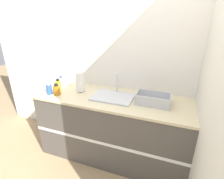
{
  "coord_description": "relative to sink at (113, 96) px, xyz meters",
  "views": [
    {
      "loc": [
        0.68,
        -1.54,
        1.84
      ],
      "look_at": [
        -0.0,
        0.3,
        1.02
      ],
      "focal_mm": 28.0,
      "sensor_mm": 36.0,
      "label": 1
    }
  ],
  "objects": [
    {
      "name": "wall_right",
      "position": [
        1.0,
        0.0,
        0.38
      ],
      "size": [
        0.06,
        2.67,
        2.6
      ],
      "color": "beige",
      "rests_on": "ground_plane"
    },
    {
      "name": "ground_plane",
      "position": [
        0.0,
        -0.33,
        -0.92
      ],
      "size": [
        12.0,
        12.0,
        0.0
      ],
      "primitive_type": "plane",
      "color": "tan"
    },
    {
      "name": "bottle_yellow",
      "position": [
        -0.79,
        -0.02,
        0.05
      ],
      "size": [
        0.08,
        0.08,
        0.16
      ],
      "color": "yellow",
      "rests_on": "counter_cabinet"
    },
    {
      "name": "bottle_blue",
      "position": [
        -0.81,
        -0.19,
        0.05
      ],
      "size": [
        0.07,
        0.07,
        0.16
      ],
      "color": "#2D56B7",
      "rests_on": "counter_cabinet"
    },
    {
      "name": "dish_rack",
      "position": [
        0.5,
        -0.0,
        0.03
      ],
      "size": [
        0.39,
        0.22,
        0.12
      ],
      "color": "#B7BABF",
      "rests_on": "counter_cabinet"
    },
    {
      "name": "bottle_amber",
      "position": [
        -0.71,
        -0.17,
        0.05
      ],
      "size": [
        0.09,
        0.09,
        0.15
      ],
      "color": "#B26B19",
      "rests_on": "counter_cabinet"
    },
    {
      "name": "counter_cabinet",
      "position": [
        0.0,
        0.0,
        -0.47
      ],
      "size": [
        1.97,
        0.69,
        0.9
      ],
      "color": "#514C47",
      "rests_on": "ground_plane"
    },
    {
      "name": "paper_towel_roll",
      "position": [
        -0.47,
        0.03,
        0.12
      ],
      "size": [
        0.11,
        0.11,
        0.27
      ],
      "color": "#4C4C51",
      "rests_on": "counter_cabinet"
    },
    {
      "name": "sink",
      "position": [
        0.0,
        0.0,
        0.0
      ],
      "size": [
        0.51,
        0.36,
        0.28
      ],
      "color": "silver",
      "rests_on": "counter_cabinet"
    },
    {
      "name": "bottle_clear",
      "position": [
        -0.81,
        0.07,
        0.06
      ],
      "size": [
        0.06,
        0.06,
        0.17
      ],
      "color": "silver",
      "rests_on": "counter_cabinet"
    },
    {
      "name": "wall_back",
      "position": [
        0.0,
        0.36,
        0.38
      ],
      "size": [
        4.34,
        0.06,
        2.6
      ],
      "color": "silver",
      "rests_on": "ground_plane"
    }
  ]
}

